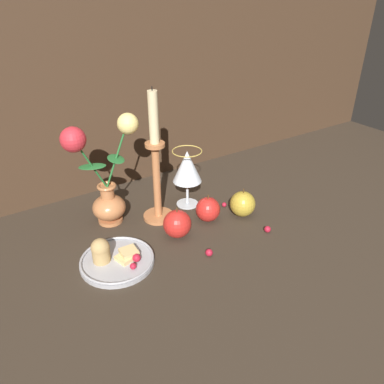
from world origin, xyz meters
TOP-DOWN VIEW (x-y plane):
  - ground_plane at (0.00, 0.00)m, footprint 2.40×2.40m
  - vase at (-0.13, 0.14)m, footprint 0.20×0.09m
  - plate_with_pastries at (-0.18, -0.03)m, footprint 0.18×0.18m
  - wine_glass at (0.11, 0.10)m, footprint 0.09×0.09m
  - candlestick at (-0.00, 0.09)m, footprint 0.09×0.09m
  - apple_beside_vase at (0.11, -0.00)m, footprint 0.07×0.07m
  - apple_near_glass at (0.21, -0.03)m, footprint 0.07×0.07m
  - apple_at_table_edge at (0.00, -0.02)m, footprint 0.07×0.07m
  - berry_near_plate at (0.17, 0.07)m, footprint 0.02×0.02m
  - berry_front_center at (0.02, -0.13)m, footprint 0.02×0.02m
  - berry_by_glass_stem at (0.19, 0.03)m, footprint 0.01×0.01m
  - berry_under_candlestick at (0.21, -0.14)m, footprint 0.02×0.02m
  - berry_far_right at (0.05, 0.05)m, footprint 0.02×0.02m

SIDE VIEW (x-z plane):
  - ground_plane at x=0.00m, z-range 0.00..0.00m
  - berry_by_glass_stem at x=0.19m, z-range 0.00..0.01m
  - berry_under_candlestick at x=0.21m, z-range 0.00..0.02m
  - berry_far_right at x=0.05m, z-range 0.00..0.02m
  - berry_front_center at x=0.02m, z-range 0.00..0.02m
  - berry_near_plate at x=0.17m, z-range 0.00..0.02m
  - plate_with_pastries at x=-0.18m, z-range -0.02..0.05m
  - apple_beside_vase at x=0.11m, z-range -0.01..0.08m
  - apple_near_glass at x=0.21m, z-range -0.01..0.08m
  - apple_at_table_edge at x=0.00m, z-range -0.01..0.08m
  - wine_glass at x=0.11m, z-range 0.03..0.21m
  - vase at x=-0.13m, z-range -0.02..0.28m
  - candlestick at x=0.00m, z-range -0.04..0.34m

